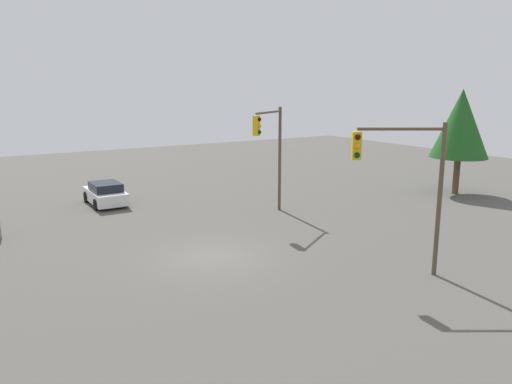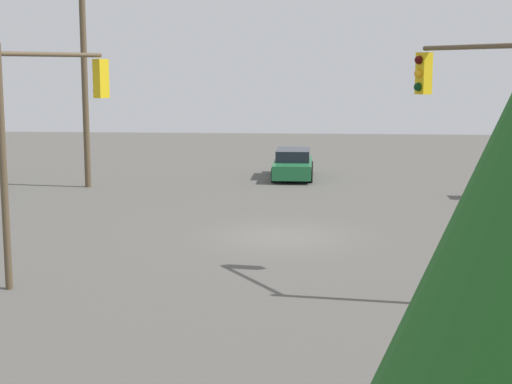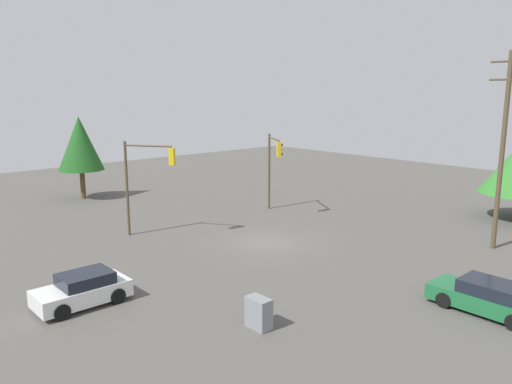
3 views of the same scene
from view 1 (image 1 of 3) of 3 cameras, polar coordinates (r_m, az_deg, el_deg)
ground_plane at (r=22.14m, az=-5.00°, el=-7.39°), size 80.00×80.00×0.00m
sedan_white at (r=32.78m, az=-16.82°, el=-0.20°), size 2.01×4.01×1.44m
traffic_signal_main at (r=28.31m, az=1.73°, el=5.65°), size 3.01×2.10×6.17m
traffic_signal_cross at (r=19.80m, az=16.75°, el=2.12°), size 3.12×2.00×6.02m
tree_behind at (r=36.78m, az=22.35°, el=7.22°), size 3.85×3.85×7.18m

